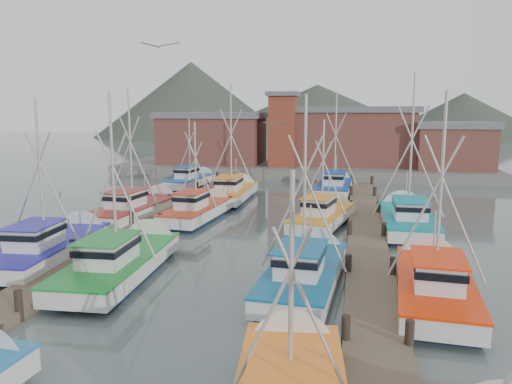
% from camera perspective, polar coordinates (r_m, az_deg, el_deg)
% --- Properties ---
extents(ground, '(260.00, 260.00, 0.00)m').
position_cam_1_polar(ground, '(26.51, -2.69, -7.71)').
color(ground, '#4B5A56').
rests_on(ground, ground).
extents(dock_left, '(2.30, 46.00, 1.50)m').
position_cam_1_polar(dock_left, '(32.38, -13.12, -4.38)').
color(dock_left, brown).
rests_on(dock_left, ground).
extents(dock_right, '(2.30, 46.00, 1.50)m').
position_cam_1_polar(dock_right, '(29.65, 12.55, -5.64)').
color(dock_right, brown).
rests_on(dock_right, ground).
extents(quay, '(44.00, 16.00, 1.20)m').
position_cam_1_polar(quay, '(62.31, 5.38, 2.80)').
color(quay, slate).
rests_on(quay, ground).
extents(shed_left, '(12.72, 8.48, 6.20)m').
position_cam_1_polar(shed_left, '(62.08, -4.96, 6.24)').
color(shed_left, brown).
rests_on(shed_left, quay).
extents(shed_center, '(14.84, 9.54, 6.90)m').
position_cam_1_polar(shed_center, '(61.67, 11.03, 6.41)').
color(shed_center, brown).
rests_on(shed_center, quay).
extents(shed_right, '(8.48, 6.36, 5.20)m').
position_cam_1_polar(shed_right, '(59.74, 21.65, 5.00)').
color(shed_right, brown).
rests_on(shed_right, quay).
extents(lookout_tower, '(3.60, 3.60, 8.50)m').
position_cam_1_polar(lookout_tower, '(58.19, 3.09, 7.24)').
color(lookout_tower, maroon).
rests_on(lookout_tower, quay).
extents(distant_hills, '(175.00, 140.00, 42.00)m').
position_cam_1_polar(distant_hills, '(148.58, 3.76, 6.47)').
color(distant_hills, '#3D4539').
rests_on(distant_hills, ground).
extents(boat_4, '(3.84, 9.85, 9.46)m').
position_cam_1_polar(boat_4, '(24.77, -14.84, -7.62)').
color(boat_4, '#101C37').
rests_on(boat_4, ground).
extents(boat_5, '(3.71, 9.37, 9.23)m').
position_cam_1_polar(boat_5, '(22.60, 5.73, -9.01)').
color(boat_5, '#101C37').
rests_on(boat_5, ground).
extents(boat_6, '(3.82, 9.61, 9.22)m').
position_cam_1_polar(boat_6, '(28.50, -22.16, -5.76)').
color(boat_6, '#101C37').
rests_on(boat_6, ground).
extents(boat_7, '(3.80, 9.36, 9.34)m').
position_cam_1_polar(boat_7, '(22.37, 19.63, -9.73)').
color(boat_7, '#101C37').
rests_on(boat_7, ground).
extents(boat_8, '(3.40, 8.80, 7.64)m').
position_cam_1_polar(boat_8, '(35.93, -6.41, -2.06)').
color(boat_8, '#101C37').
rests_on(boat_8, ground).
extents(boat_9, '(4.31, 8.93, 7.85)m').
position_cam_1_polar(boat_9, '(34.05, 7.85, -2.73)').
color(boat_9, '#101C37').
rests_on(boat_9, ground).
extents(boat_10, '(4.11, 9.87, 10.00)m').
position_cam_1_polar(boat_10, '(37.31, -13.30, -1.80)').
color(boat_10, '#101C37').
rests_on(boat_10, ground).
extents(boat_11, '(4.45, 9.86, 11.01)m').
position_cam_1_polar(boat_11, '(34.45, 16.82, -2.88)').
color(boat_11, '#101C37').
rests_on(boat_11, ground).
extents(boat_12, '(4.21, 9.30, 10.63)m').
position_cam_1_polar(boat_12, '(43.40, -2.59, 0.01)').
color(boat_12, '#101C37').
rests_on(boat_12, ground).
extents(boat_13, '(4.02, 9.31, 10.10)m').
position_cam_1_polar(boat_13, '(46.93, 9.01, 0.62)').
color(boat_13, '#101C37').
rests_on(boat_13, ground).
extents(boat_14, '(3.46, 8.49, 7.53)m').
position_cam_1_polar(boat_14, '(50.76, -7.21, 1.32)').
color(boat_14, '#101C37').
rests_on(boat_14, ground).
extents(gull_near, '(1.51, 0.66, 0.24)m').
position_cam_1_polar(gull_near, '(20.53, -10.90, 16.14)').
color(gull_near, gray).
rests_on(gull_near, ground).
extents(gull_far, '(1.55, 0.66, 0.24)m').
position_cam_1_polar(gull_far, '(25.61, 2.49, 7.72)').
color(gull_far, gray).
rests_on(gull_far, ground).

